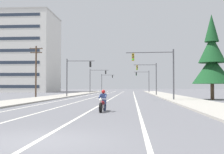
# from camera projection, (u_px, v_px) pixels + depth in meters

# --- Properties ---
(ground_plane) EXTENTS (400.00, 400.00, 0.00)m
(ground_plane) POSITION_uv_depth(u_px,v_px,m) (38.00, 141.00, 8.67)
(ground_plane) COLOR #5B5B60
(lane_stripe_center) EXTENTS (0.16, 100.00, 0.01)m
(lane_stripe_center) POSITION_uv_depth(u_px,v_px,m) (117.00, 95.00, 53.54)
(lane_stripe_center) COLOR beige
(lane_stripe_center) RESTS_ON ground
(lane_stripe_left) EXTENTS (0.16, 100.00, 0.01)m
(lane_stripe_left) POSITION_uv_depth(u_px,v_px,m) (101.00, 95.00, 53.75)
(lane_stripe_left) COLOR beige
(lane_stripe_left) RESTS_ON ground
(lane_stripe_right) EXTENTS (0.16, 100.00, 0.01)m
(lane_stripe_right) POSITION_uv_depth(u_px,v_px,m) (134.00, 96.00, 53.30)
(lane_stripe_right) COLOR beige
(lane_stripe_right) RESTS_ON ground
(lane_stripe_far_left) EXTENTS (0.16, 100.00, 0.01)m
(lane_stripe_far_left) POSITION_uv_depth(u_px,v_px,m) (87.00, 95.00, 53.94)
(lane_stripe_far_left) COLOR beige
(lane_stripe_far_left) RESTS_ON ground
(sidewalk_kerb_right) EXTENTS (4.40, 110.00, 0.14)m
(sidewalk_kerb_right) POSITION_uv_depth(u_px,v_px,m) (170.00, 96.00, 47.90)
(sidewalk_kerb_right) COLOR #9E998E
(sidewalk_kerb_right) RESTS_ON ground
(sidewalk_kerb_left) EXTENTS (4.40, 110.00, 0.14)m
(sidewalk_kerb_left) POSITION_uv_depth(u_px,v_px,m) (62.00, 96.00, 49.21)
(sidewalk_kerb_left) COLOR #9E998E
(sidewalk_kerb_left) RESTS_ON ground
(motorcycle_with_rider) EXTENTS (0.70, 2.19, 1.46)m
(motorcycle_with_rider) POSITION_uv_depth(u_px,v_px,m) (103.00, 103.00, 18.81)
(motorcycle_with_rider) COLOR black
(motorcycle_with_rider) RESTS_ON ground
(traffic_signal_near_right) EXTENTS (5.80, 0.52, 6.20)m
(traffic_signal_near_right) POSITION_uv_depth(u_px,v_px,m) (159.00, 66.00, 34.13)
(traffic_signal_near_right) COLOR #47474C
(traffic_signal_near_right) RESTS_ON ground
(traffic_signal_near_left) EXTENTS (4.55, 0.58, 6.20)m
(traffic_signal_near_left) POSITION_uv_depth(u_px,v_px,m) (75.00, 72.00, 45.63)
(traffic_signal_near_left) COLOR #47474C
(traffic_signal_near_left) RESTS_ON ground
(traffic_signal_mid_right) EXTENTS (4.37, 0.44, 6.20)m
(traffic_signal_mid_right) POSITION_uv_depth(u_px,v_px,m) (150.00, 74.00, 53.66)
(traffic_signal_mid_right) COLOR #47474C
(traffic_signal_mid_right) RESTS_ON ground
(traffic_signal_mid_left) EXTENTS (4.74, 0.50, 6.20)m
(traffic_signal_mid_left) POSITION_uv_depth(u_px,v_px,m) (95.00, 77.00, 71.03)
(traffic_signal_mid_left) COLOR #47474C
(traffic_signal_mid_left) RESTS_ON ground
(traffic_signal_far_right) EXTENTS (4.26, 0.37, 6.20)m
(traffic_signal_far_right) POSITION_uv_depth(u_px,v_px,m) (145.00, 78.00, 79.49)
(traffic_signal_far_right) COLOR #47474C
(traffic_signal_far_right) RESTS_ON ground
(traffic_signal_far_left) EXTENTS (4.61, 0.58, 6.20)m
(traffic_signal_far_left) POSITION_uv_depth(u_px,v_px,m) (105.00, 80.00, 100.42)
(traffic_signal_far_left) COLOR #47474C
(traffic_signal_far_left) RESTS_ON ground
(utility_pole_left_near) EXTENTS (2.14, 0.26, 8.22)m
(utility_pole_left_near) POSITION_uv_depth(u_px,v_px,m) (36.00, 69.00, 45.33)
(utility_pole_left_near) COLOR #4C3828
(utility_pole_left_near) RESTS_ON ground
(conifer_tree_right_verge_near) EXTENTS (5.02, 5.02, 11.04)m
(conifer_tree_right_verge_near) POSITION_uv_depth(u_px,v_px,m) (212.00, 60.00, 36.15)
(conifer_tree_right_verge_near) COLOR #4C3828
(conifer_tree_right_verge_near) RESTS_ON ground
(apartment_building_far_left_block) EXTENTS (23.34, 17.45, 24.67)m
(apartment_building_far_left_block) POSITION_uv_depth(u_px,v_px,m) (19.00, 53.00, 89.95)
(apartment_building_far_left_block) COLOR silver
(apartment_building_far_left_block) RESTS_ON ground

